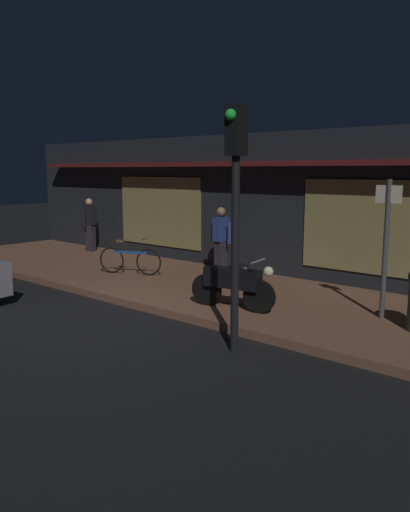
{
  "coord_description": "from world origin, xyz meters",
  "views": [
    {
      "loc": [
        7.4,
        -5.43,
        2.7
      ],
      "look_at": [
        0.75,
        2.4,
        0.95
      ],
      "focal_mm": 35.48,
      "sensor_mm": 36.0,
      "label": 1
    }
  ],
  "objects_px": {
    "motorcycle": "(234,283)",
    "traffic_light_pole": "(236,186)",
    "bicycle_parked": "(130,260)",
    "person_bystander": "(221,240)",
    "sign_post": "(386,241)",
    "person_photographer": "(90,224)"
  },
  "relations": [
    {
      "from": "motorcycle",
      "to": "person_bystander",
      "type": "distance_m",
      "value": 3.08
    },
    {
      "from": "motorcycle",
      "to": "bicycle_parked",
      "type": "height_order",
      "value": "motorcycle"
    },
    {
      "from": "person_bystander",
      "to": "bicycle_parked",
      "type": "bearing_deg",
      "value": -142.8
    },
    {
      "from": "person_bystander",
      "to": "person_photographer",
      "type": "bearing_deg",
      "value": 177.41
    },
    {
      "from": "traffic_light_pole",
      "to": "person_bystander",
      "type": "bearing_deg",
      "value": 130.89
    },
    {
      "from": "motorcycle",
      "to": "traffic_light_pole",
      "type": "xyz_separation_m",
      "value": [
        1.12,
        -1.48,
        1.83
      ]
    },
    {
      "from": "bicycle_parked",
      "to": "person_bystander",
      "type": "xyz_separation_m",
      "value": [
        1.79,
        1.36,
        0.52
      ]
    },
    {
      "from": "person_photographer",
      "to": "sign_post",
      "type": "bearing_deg",
      "value": -7.28
    },
    {
      "from": "bicycle_parked",
      "to": "traffic_light_pole",
      "type": "distance_m",
      "value": 5.87
    },
    {
      "from": "bicycle_parked",
      "to": "person_photographer",
      "type": "xyz_separation_m",
      "value": [
        -3.71,
        1.61,
        0.52
      ]
    },
    {
      "from": "bicycle_parked",
      "to": "person_bystander",
      "type": "distance_m",
      "value": 2.31
    },
    {
      "from": "motorcycle",
      "to": "person_photographer",
      "type": "bearing_deg",
      "value": 161.88
    },
    {
      "from": "person_photographer",
      "to": "person_bystander",
      "type": "distance_m",
      "value": 5.51
    },
    {
      "from": "bicycle_parked",
      "to": "sign_post",
      "type": "height_order",
      "value": "sign_post"
    },
    {
      "from": "traffic_light_pole",
      "to": "bicycle_parked",
      "type": "bearing_deg",
      "value": 154.84
    },
    {
      "from": "person_bystander",
      "to": "traffic_light_pole",
      "type": "height_order",
      "value": "traffic_light_pole"
    },
    {
      "from": "motorcycle",
      "to": "traffic_light_pole",
      "type": "height_order",
      "value": "traffic_light_pole"
    },
    {
      "from": "bicycle_parked",
      "to": "traffic_light_pole",
      "type": "xyz_separation_m",
      "value": [
        5.01,
        -2.35,
        1.97
      ]
    },
    {
      "from": "motorcycle",
      "to": "traffic_light_pole",
      "type": "distance_m",
      "value": 2.61
    },
    {
      "from": "motorcycle",
      "to": "traffic_light_pole",
      "type": "relative_size",
      "value": 0.47
    },
    {
      "from": "motorcycle",
      "to": "person_bystander",
      "type": "bearing_deg",
      "value": 133.09
    },
    {
      "from": "person_bystander",
      "to": "sign_post",
      "type": "height_order",
      "value": "sign_post"
    }
  ]
}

